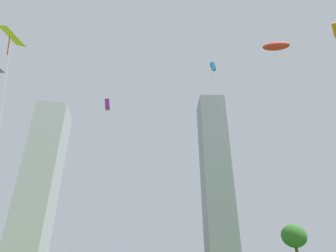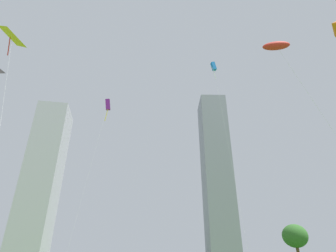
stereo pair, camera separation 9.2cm
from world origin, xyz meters
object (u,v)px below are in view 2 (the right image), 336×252
kite_flying_0 (214,67)px  park_tree_2 (295,236)px  kite_flying_7 (12,37)px  distant_highrise_1 (217,174)px  kite_flying_3 (108,105)px  kite_flying_5 (276,46)px  distant_highrise_0 (42,179)px

kite_flying_0 → park_tree_2: (17.18, 12.14, -26.89)m
kite_flying_7 → distant_highrise_1: distant_highrise_1 is taller
park_tree_2 → kite_flying_3: bearing=-170.1°
kite_flying_5 → distant_highrise_1: 135.88m
kite_flying_0 → kite_flying_3: bearing=161.9°
kite_flying_0 → park_tree_2: size_ratio=4.06×
kite_flying_3 → distant_highrise_1: bearing=61.2°
kite_flying_3 → park_tree_2: (35.36, 6.18, -20.78)m
kite_flying_7 → park_tree_2: 53.97m
kite_flying_3 → kite_flying_5: size_ratio=1.54×
park_tree_2 → distant_highrise_0: bearing=128.4°
kite_flying_7 → distant_highrise_0: distant_highrise_0 is taller
kite_flying_5 → kite_flying_7: 27.46m
kite_flying_0 → distant_highrise_1: size_ratio=0.37×
park_tree_2 → kite_flying_7: bearing=-151.7°
distant_highrise_1 → kite_flying_5: bearing=-99.1°
park_tree_2 → distant_highrise_1: size_ratio=0.09×
distant_highrise_0 → distant_highrise_1: size_ratio=0.83×
kite_flying_5 → distant_highrise_1: distant_highrise_1 is taller
kite_flying_3 → kite_flying_7: bearing=-117.9°
distant_highrise_0 → distant_highrise_1: bearing=1.9°
park_tree_2 → distant_highrise_1: 103.30m
kite_flying_5 → distant_highrise_0: (-51.15, 123.33, 20.78)m
kite_flying_5 → distant_highrise_0: size_ratio=0.24×
park_tree_2 → distant_highrise_1: (19.27, 93.10, 40.41)m
kite_flying_5 → distant_highrise_1: bearing=72.8°
park_tree_2 → distant_highrise_0: 118.83m
park_tree_2 → distant_highrise_1: distant_highrise_1 is taller
kite_flying_3 → kite_flying_7: size_ratio=1.11×
kite_flying_5 → distant_highrise_1: size_ratio=0.20×
distant_highrise_0 → park_tree_2: bearing=-51.9°
kite_flying_0 → kite_flying_5: (-2.77, -21.59, -15.45)m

